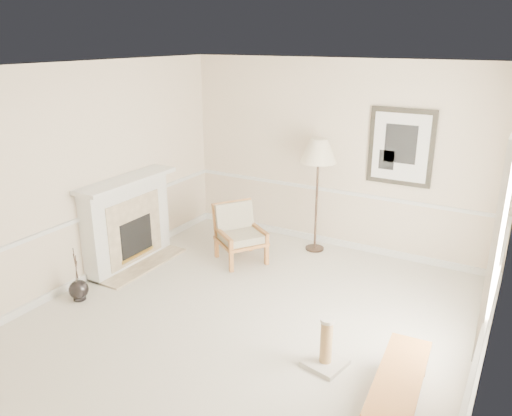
{
  "coord_description": "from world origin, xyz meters",
  "views": [
    {
      "loc": [
        2.61,
        -4.35,
        3.19
      ],
      "look_at": [
        -0.27,
        0.7,
        1.18
      ],
      "focal_mm": 35.0,
      "sensor_mm": 36.0,
      "label": 1
    }
  ],
  "objects_px": {
    "floor_lamp": "(319,154)",
    "armchair": "(238,230)",
    "bench": "(399,386)",
    "floor_vase": "(79,290)",
    "scratching_post": "(326,351)"
  },
  "relations": [
    {
      "from": "bench",
      "to": "scratching_post",
      "type": "distance_m",
      "value": 0.85
    },
    {
      "from": "scratching_post",
      "to": "bench",
      "type": "bearing_deg",
      "value": -18.92
    },
    {
      "from": "floor_lamp",
      "to": "armchair",
      "type": "bearing_deg",
      "value": -134.72
    },
    {
      "from": "bench",
      "to": "scratching_post",
      "type": "xyz_separation_m",
      "value": [
        -0.8,
        0.27,
        -0.08
      ]
    },
    {
      "from": "floor_vase",
      "to": "armchair",
      "type": "bearing_deg",
      "value": 61.83
    },
    {
      "from": "floor_lamp",
      "to": "scratching_post",
      "type": "xyz_separation_m",
      "value": [
        1.26,
        -2.66,
        -1.37
      ]
    },
    {
      "from": "floor_lamp",
      "to": "scratching_post",
      "type": "bearing_deg",
      "value": -64.63
    },
    {
      "from": "floor_lamp",
      "to": "bench",
      "type": "distance_m",
      "value": 3.81
    },
    {
      "from": "armchair",
      "to": "bench",
      "type": "xyz_separation_m",
      "value": [
        2.93,
        -2.05,
        -0.21
      ]
    },
    {
      "from": "bench",
      "to": "scratching_post",
      "type": "height_order",
      "value": "scratching_post"
    },
    {
      "from": "armchair",
      "to": "bench",
      "type": "bearing_deg",
      "value": -90.47
    },
    {
      "from": "floor_vase",
      "to": "armchair",
      "type": "relative_size",
      "value": 0.78
    },
    {
      "from": "armchair",
      "to": "bench",
      "type": "relative_size",
      "value": 0.71
    },
    {
      "from": "armchair",
      "to": "floor_lamp",
      "type": "distance_m",
      "value": 1.64
    },
    {
      "from": "floor_vase",
      "to": "floor_lamp",
      "type": "bearing_deg",
      "value": 56.14
    }
  ]
}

